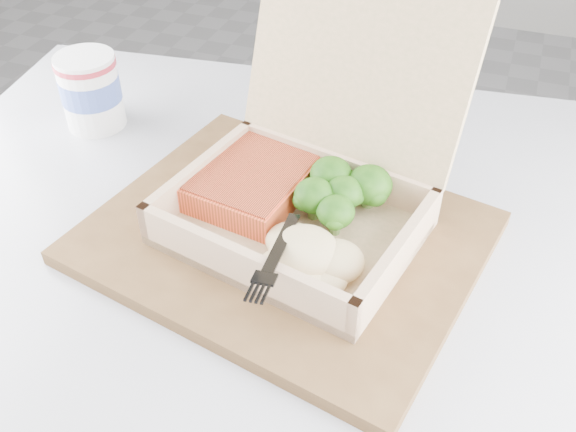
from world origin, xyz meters
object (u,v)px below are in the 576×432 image
(cafe_table, at_px, (248,388))
(serving_tray, at_px, (284,238))
(takeout_container, at_px, (314,170))
(paper_cup, at_px, (90,89))

(cafe_table, height_order, serving_tray, serving_tray)
(serving_tray, relative_size, takeout_container, 1.31)
(serving_tray, height_order, takeout_container, takeout_container)
(cafe_table, xyz_separation_m, takeout_container, (0.04, 0.10, 0.26))
(serving_tray, distance_m, takeout_container, 0.08)
(takeout_container, bearing_deg, paper_cup, 176.60)
(cafe_table, xyz_separation_m, paper_cup, (-0.28, 0.19, 0.24))
(cafe_table, height_order, takeout_container, takeout_container)
(cafe_table, relative_size, takeout_container, 3.25)
(paper_cup, bearing_deg, cafe_table, -33.72)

